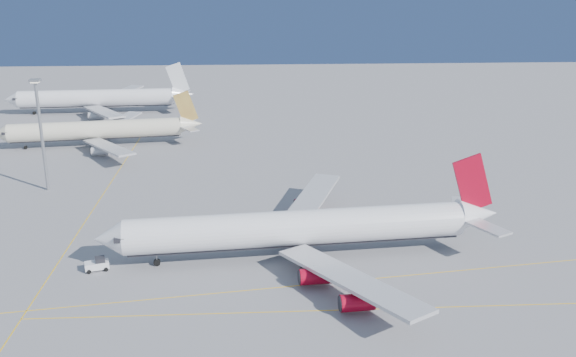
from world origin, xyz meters
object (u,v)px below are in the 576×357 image
at_px(airliner_etihad, 101,130).
at_px(pushback_tug, 97,264).
at_px(airliner_third, 101,98).
at_px(light_mast, 40,126).
at_px(airliner_virgin, 306,228).

relative_size(airliner_etihad, pushback_tug, 13.50).
distance_m(airliner_third, pushback_tug, 130.71).
bearing_deg(pushback_tug, light_mast, 99.63).
height_order(airliner_etihad, pushback_tug, airliner_etihad).
height_order(airliner_third, pushback_tug, airliner_third).
xyz_separation_m(airliner_third, pushback_tug, (27.03, -127.81, -4.32)).
bearing_deg(airliner_virgin, airliner_etihad, 118.53).
xyz_separation_m(airliner_etihad, light_mast, (-3.83, -39.33, 10.56)).
bearing_deg(airliner_third, pushback_tug, -81.23).
height_order(airliner_virgin, airliner_etihad, airliner_virgin).
bearing_deg(airliner_third, airliner_virgin, -66.34).
bearing_deg(airliner_virgin, light_mast, 139.82).
distance_m(airliner_virgin, pushback_tug, 36.25).
distance_m(airliner_etihad, pushback_tug, 84.24).
relative_size(airliner_virgin, airliner_etihad, 1.22).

